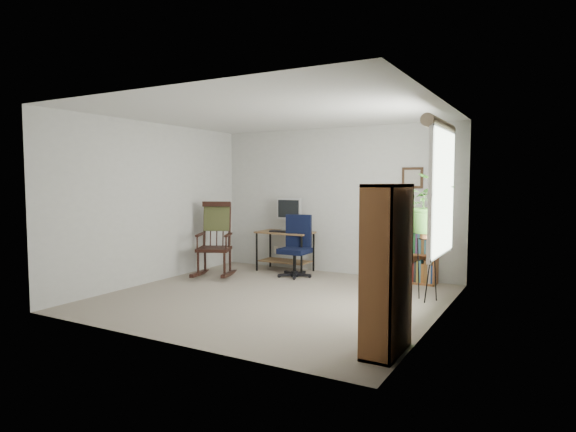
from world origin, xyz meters
The scene contains 18 objects.
floor centered at (0.00, 0.00, 0.00)m, with size 4.20×4.00×0.00m, color gray.
ceiling centered at (0.00, 0.00, 2.40)m, with size 4.20×4.00×0.00m, color silver.
wall_back centered at (0.00, 2.00, 1.20)m, with size 4.20×0.00×2.40m, color beige.
wall_front centered at (0.00, -2.00, 1.20)m, with size 4.20×0.00×2.40m, color beige.
wall_left centered at (-2.10, 0.00, 1.20)m, with size 0.00×4.00×2.40m, color beige.
wall_right centered at (2.10, 0.00, 1.20)m, with size 0.00×4.00×2.40m, color beige.
window centered at (2.06, 0.30, 1.40)m, with size 0.12×1.20×1.50m, color white, non-canonical shape.
desk centered at (-0.79, 1.70, 0.34)m, with size 0.94×0.51×0.67m, color brown, non-canonical shape.
monitor centered at (-0.79, 1.84, 0.95)m, with size 0.46×0.16×0.56m, color silver, non-canonical shape.
keyboard centered at (-0.79, 1.58, 0.69)m, with size 0.40×0.15×0.03m, color black.
office_chair centered at (-0.40, 1.34, 0.50)m, with size 0.55×0.55×1.00m, color black, non-canonical shape.
rocking_chair centered at (-1.56, 0.76, 0.61)m, with size 0.63×1.04×1.21m, color black, non-canonical shape.
low_bookshelf centered at (1.28, 1.82, 0.45)m, with size 0.84×0.28×0.89m, color #945730, non-canonical shape.
tall_bookshelf centered at (1.92, -1.24, 0.75)m, with size 0.28×0.66×1.51m, color #945730, non-canonical shape.
plant_stand centered at (1.80, 0.82, 0.47)m, with size 0.26×0.26×0.94m, color black, non-canonical shape.
spider_plant centered at (1.80, 0.82, 1.60)m, with size 1.69×1.88×1.46m, color #366924.
potted_plant_small centered at (1.56, 1.83, 0.95)m, with size 0.13×0.24×0.11m, color #366924.
framed_picture centered at (1.28, 1.97, 1.58)m, with size 0.32×0.04×0.32m, color black, non-canonical shape.
Camera 1 is at (3.21, -5.33, 1.54)m, focal length 30.00 mm.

